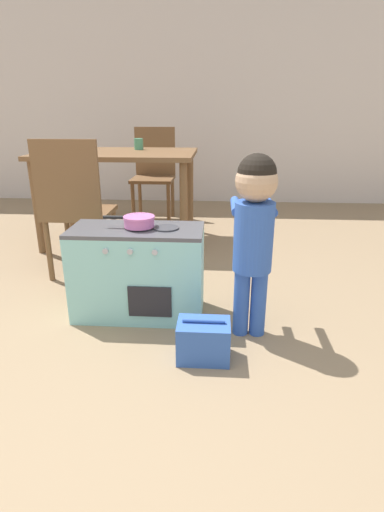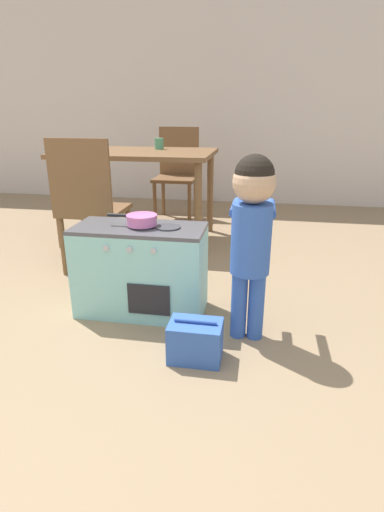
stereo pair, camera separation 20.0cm
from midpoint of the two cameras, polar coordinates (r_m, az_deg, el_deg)
The scene contains 10 objects.
ground_plane at distance 1.51m, azimuth -20.23°, elevation -26.01°, with size 16.00×16.00×0.00m, color #8E7556.
wall_back at distance 4.90m, azimuth -2.52°, elevation 22.98°, with size 10.00×0.06×2.60m.
play_kitchen at distance 2.16m, azimuth -10.32°, elevation -2.32°, with size 0.69×0.33×0.50m.
toy_pot at distance 2.07m, azimuth -10.43°, elevation 4.97°, with size 0.26×0.16×0.06m.
child_figure at distance 1.83m, azimuth 5.79°, elevation 4.87°, with size 0.21×0.35×0.88m.
toy_basket at distance 1.82m, azimuth -1.56°, elevation -12.06°, with size 0.23×0.16×0.20m.
dining_table at distance 3.36m, azimuth -12.28°, elevation 12.77°, with size 1.24×0.80×0.74m.
dining_chair_near at distance 2.71m, azimuth -18.34°, elevation 6.70°, with size 0.40×0.40×0.90m.
dining_chair_far at distance 4.08m, azimuth -6.90°, elevation 11.81°, with size 0.40×0.40×0.90m.
cup_on_table at distance 3.49m, azimuth -9.33°, elevation 15.50°, with size 0.07×0.07×0.09m.
Camera 1 is at (0.43, -0.94, 1.06)m, focal length 28.00 mm.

